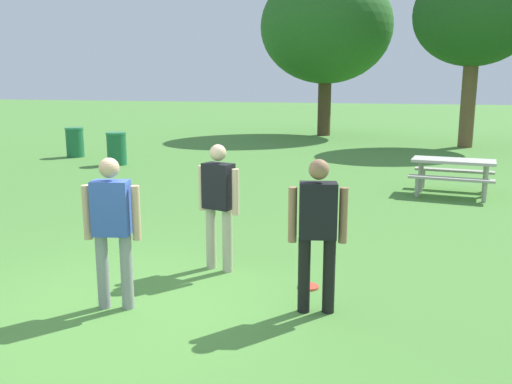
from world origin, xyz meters
TOP-DOWN VIEW (x-y plane):
  - ground_plane at (0.00, 0.00)m, footprint 120.00×120.00m
  - person_thrower at (1.91, 0.49)m, footprint 0.59×0.31m
  - person_catcher at (-0.17, -0.04)m, footprint 0.59×0.31m
  - person_bystander at (0.46, 1.43)m, footprint 0.59×0.31m
  - frisbee at (1.70, 1.14)m, footprint 0.25×0.25m
  - picnic_table_near at (3.59, 7.43)m, footprint 1.84×1.59m
  - trash_can_beside_table at (-5.70, 9.11)m, footprint 0.59×0.59m
  - trash_can_further_along at (-7.94, 10.25)m, footprint 0.59×0.59m
  - tree_tall_left at (-1.43, 19.96)m, footprint 5.86×5.86m
  - tree_broad_center at (4.49, 16.91)m, footprint 4.37×4.37m

SIDE VIEW (x-z plane):
  - ground_plane at x=0.00m, z-range 0.00..0.00m
  - frisbee at x=1.70m, z-range 0.00..0.03m
  - trash_can_beside_table at x=-5.70m, z-range 0.00..0.96m
  - trash_can_further_along at x=-7.94m, z-range 0.00..0.96m
  - picnic_table_near at x=3.59m, z-range 0.18..0.95m
  - person_thrower at x=1.91m, z-range 0.12..1.76m
  - person_catcher at x=-0.17m, z-range 0.12..1.76m
  - person_bystander at x=0.46m, z-range 0.12..1.76m
  - tree_broad_center at x=4.49m, z-range 1.44..8.13m
  - tree_tall_left at x=-1.43m, z-range 1.15..8.47m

